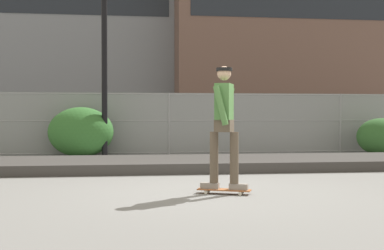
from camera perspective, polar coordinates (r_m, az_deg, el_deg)
name	(u,v)px	position (r m, az deg, el deg)	size (l,w,h in m)	color
ground_plane	(210,192)	(7.85, 2.04, -7.55)	(120.00, 120.00, 0.00)	slate
gravel_berm	(184,163)	(11.27, -0.90, -4.35)	(16.93, 2.45, 0.22)	#3D3A38
skateboard	(224,190)	(7.67, 3.63, -7.32)	(0.82, 0.49, 0.07)	#9E5B33
skater	(224,119)	(7.58, 3.64, 0.70)	(0.70, 0.62, 1.84)	gray
chain_fence	(169,123)	(15.20, -2.62, 0.17)	(21.68, 0.06, 1.85)	gray
parked_car_near	(71,125)	(18.68, -13.47, 0.03)	(4.47, 2.08, 1.66)	maroon
parked_car_mid	(258,124)	(19.06, 7.43, 0.07)	(4.46, 2.07, 1.66)	#B7BABF
library_building	(64,35)	(47.65, -14.24, 9.84)	(19.67, 10.77, 16.88)	slate
office_block	(290,40)	(47.26, 10.99, 9.37)	(21.64, 13.36, 15.96)	brown
shrub_center	(81,132)	(14.60, -12.39, -0.78)	(1.82, 1.49, 1.41)	#336B2D
shrub_right	(381,137)	(15.96, 20.46, -1.24)	(1.41, 1.16, 1.09)	#2D5B28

